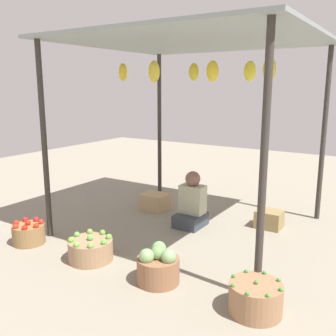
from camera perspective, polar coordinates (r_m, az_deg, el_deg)
The scene contains 9 objects.
ground_plane at distance 5.42m, azimuth 3.58°, elevation -8.71°, with size 14.00×14.00×0.00m, color gray.
market_stall_structure at distance 5.09m, azimuth 4.06°, elevation 16.65°, with size 3.12×2.89×2.52m.
vendor_person at distance 5.35m, azimuth 3.58°, elevation -5.58°, with size 0.36×0.44×0.78m.
basket_red_tomatoes at distance 5.12m, azimuth -20.13°, elevation -9.17°, with size 0.39×0.39×0.30m.
basket_green_apples at distance 4.47m, azimuth -11.51°, elevation -11.86°, with size 0.50×0.50×0.30m.
basket_cabbages at distance 3.91m, azimuth -1.49°, elevation -14.51°, with size 0.43×0.43×0.40m.
basket_green_chilies at distance 3.54m, azimuth 12.96°, elevation -18.45°, with size 0.46×0.46×0.30m.
wooden_crate_near_vendor at distance 6.10m, azimuth -1.99°, elevation -5.03°, with size 0.39×0.34×0.25m, color tan.
wooden_crate_stacked_rear at distance 5.50m, azimuth 14.90°, elevation -7.42°, with size 0.35×0.29×0.24m, color olive.
Camera 1 is at (2.44, -4.44, 1.92)m, focal length 40.71 mm.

